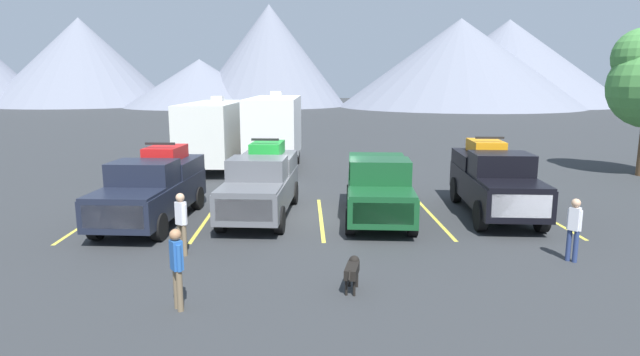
{
  "coord_description": "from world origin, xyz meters",
  "views": [
    {
      "loc": [
        -0.53,
        -17.45,
        4.61
      ],
      "look_at": [
        0.0,
        0.7,
        1.2
      ],
      "focal_mm": 29.34,
      "sensor_mm": 36.0,
      "label": 1
    }
  ],
  "objects_px": {
    "person_b": "(177,264)",
    "dog": "(352,269)",
    "person_c": "(574,226)",
    "pickup_truck_c": "(379,186)",
    "pickup_truck_b": "(262,182)",
    "pickup_truck_d": "(494,179)",
    "person_a": "(181,220)",
    "pickup_truck_a": "(153,187)",
    "camper_trailer_b": "(275,127)",
    "camper_trailer_a": "(214,131)"
  },
  "relations": [
    {
      "from": "pickup_truck_c",
      "to": "dog",
      "type": "relative_size",
      "value": 5.63
    },
    {
      "from": "pickup_truck_d",
      "to": "person_c",
      "type": "height_order",
      "value": "pickup_truck_d"
    },
    {
      "from": "camper_trailer_b",
      "to": "person_b",
      "type": "xyz_separation_m",
      "value": [
        -0.98,
        -18.01,
        -1.13
      ]
    },
    {
      "from": "pickup_truck_a",
      "to": "person_c",
      "type": "distance_m",
      "value": 12.63
    },
    {
      "from": "camper_trailer_b",
      "to": "camper_trailer_a",
      "type": "bearing_deg",
      "value": -175.02
    },
    {
      "from": "pickup_truck_b",
      "to": "dog",
      "type": "bearing_deg",
      "value": -69.25
    },
    {
      "from": "pickup_truck_a",
      "to": "person_b",
      "type": "height_order",
      "value": "pickup_truck_a"
    },
    {
      "from": "pickup_truck_a",
      "to": "camper_trailer_b",
      "type": "distance_m",
      "value": 11.63
    },
    {
      "from": "person_c",
      "to": "dog",
      "type": "distance_m",
      "value": 6.07
    },
    {
      "from": "pickup_truck_b",
      "to": "camper_trailer_a",
      "type": "distance_m",
      "value": 10.68
    },
    {
      "from": "person_a",
      "to": "pickup_truck_d",
      "type": "bearing_deg",
      "value": 22.75
    },
    {
      "from": "person_a",
      "to": "person_c",
      "type": "bearing_deg",
      "value": -4.43
    },
    {
      "from": "pickup_truck_b",
      "to": "person_b",
      "type": "distance_m",
      "value": 7.69
    },
    {
      "from": "person_b",
      "to": "dog",
      "type": "relative_size",
      "value": 1.74
    },
    {
      "from": "pickup_truck_d",
      "to": "pickup_truck_a",
      "type": "bearing_deg",
      "value": -177.09
    },
    {
      "from": "person_b",
      "to": "dog",
      "type": "bearing_deg",
      "value": 14.43
    },
    {
      "from": "person_c",
      "to": "pickup_truck_c",
      "type": "bearing_deg",
      "value": 134.72
    },
    {
      "from": "camper_trailer_a",
      "to": "camper_trailer_b",
      "type": "height_order",
      "value": "camper_trailer_b"
    },
    {
      "from": "person_b",
      "to": "person_c",
      "type": "height_order",
      "value": "person_b"
    },
    {
      "from": "pickup_truck_a",
      "to": "dog",
      "type": "relative_size",
      "value": 5.9
    },
    {
      "from": "person_a",
      "to": "dog",
      "type": "distance_m",
      "value": 5.0
    },
    {
      "from": "pickup_truck_a",
      "to": "pickup_truck_c",
      "type": "height_order",
      "value": "pickup_truck_a"
    },
    {
      "from": "pickup_truck_d",
      "to": "dog",
      "type": "distance_m",
      "value": 8.61
    },
    {
      "from": "person_a",
      "to": "pickup_truck_c",
      "type": "bearing_deg",
      "value": 32.42
    },
    {
      "from": "person_a",
      "to": "person_b",
      "type": "distance_m",
      "value": 3.46
    },
    {
      "from": "pickup_truck_b",
      "to": "person_c",
      "type": "height_order",
      "value": "pickup_truck_b"
    },
    {
      "from": "pickup_truck_a",
      "to": "person_b",
      "type": "distance_m",
      "value": 7.33
    },
    {
      "from": "pickup_truck_b",
      "to": "camper_trailer_b",
      "type": "height_order",
      "value": "camper_trailer_b"
    },
    {
      "from": "pickup_truck_c",
      "to": "camper_trailer_a",
      "type": "height_order",
      "value": "camper_trailer_a"
    },
    {
      "from": "camper_trailer_a",
      "to": "pickup_truck_d",
      "type": "bearing_deg",
      "value": -42.03
    },
    {
      "from": "pickup_truck_a",
      "to": "pickup_truck_d",
      "type": "relative_size",
      "value": 0.98
    },
    {
      "from": "pickup_truck_d",
      "to": "person_a",
      "type": "bearing_deg",
      "value": -157.25
    },
    {
      "from": "person_a",
      "to": "dog",
      "type": "xyz_separation_m",
      "value": [
        4.32,
        -2.45,
        -0.51
      ]
    },
    {
      "from": "pickup_truck_d",
      "to": "pickup_truck_c",
      "type": "bearing_deg",
      "value": -173.45
    },
    {
      "from": "pickup_truck_b",
      "to": "pickup_truck_c",
      "type": "bearing_deg",
      "value": -8.16
    },
    {
      "from": "pickup_truck_c",
      "to": "pickup_truck_b",
      "type": "bearing_deg",
      "value": 171.84
    },
    {
      "from": "pickup_truck_b",
      "to": "pickup_truck_d",
      "type": "xyz_separation_m",
      "value": [
        8.03,
        -0.1,
        0.06
      ]
    },
    {
      "from": "pickup_truck_d",
      "to": "person_c",
      "type": "xyz_separation_m",
      "value": [
        0.32,
        -4.9,
        -0.28
      ]
    },
    {
      "from": "person_b",
      "to": "person_a",
      "type": "bearing_deg",
      "value": 101.56
    },
    {
      "from": "person_a",
      "to": "person_c",
      "type": "xyz_separation_m",
      "value": [
        10.14,
        -0.79,
        -0.02
      ]
    },
    {
      "from": "pickup_truck_d",
      "to": "camper_trailer_a",
      "type": "relative_size",
      "value": 0.66
    },
    {
      "from": "pickup_truck_b",
      "to": "pickup_truck_a",
      "type": "bearing_deg",
      "value": -168.96
    },
    {
      "from": "pickup_truck_d",
      "to": "camper_trailer_b",
      "type": "bearing_deg",
      "value": 127.83
    },
    {
      "from": "camper_trailer_a",
      "to": "dog",
      "type": "relative_size",
      "value": 9.13
    },
    {
      "from": "pickup_truck_d",
      "to": "camper_trailer_b",
      "type": "relative_size",
      "value": 0.66
    },
    {
      "from": "camper_trailer_b",
      "to": "pickup_truck_b",
      "type": "bearing_deg",
      "value": -89.34
    },
    {
      "from": "pickup_truck_b",
      "to": "pickup_truck_d",
      "type": "distance_m",
      "value": 8.03
    },
    {
      "from": "pickup_truck_d",
      "to": "person_b",
      "type": "distance_m",
      "value": 11.83
    },
    {
      "from": "camper_trailer_a",
      "to": "person_c",
      "type": "xyz_separation_m",
      "value": [
        11.65,
        -15.12,
        -1.02
      ]
    },
    {
      "from": "person_c",
      "to": "dog",
      "type": "height_order",
      "value": "person_c"
    }
  ]
}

